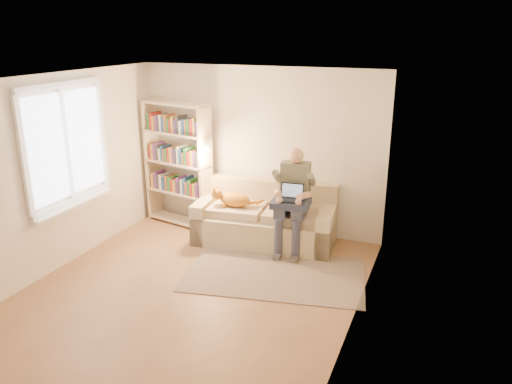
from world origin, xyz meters
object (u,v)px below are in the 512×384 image
at_px(sofa, 266,221).
at_px(person, 293,194).
at_px(cat, 231,199).
at_px(bookshelf, 178,158).
at_px(laptop, 293,196).

distance_m(sofa, person, 0.71).
bearing_deg(person, cat, 178.60).
bearing_deg(bookshelf, person, 4.70).
relative_size(sofa, cat, 3.02).
relative_size(laptop, bookshelf, 0.17).
height_order(cat, laptop, laptop).
relative_size(sofa, laptop, 6.24).
bearing_deg(laptop, bookshelf, 163.26).
xyz_separation_m(person, cat, (-0.96, -0.08, -0.17)).
bearing_deg(sofa, person, -19.29).
bearing_deg(sofa, laptop, -32.07).
bearing_deg(bookshelf, cat, -5.18).
distance_m(sofa, laptop, 0.78).
bearing_deg(cat, laptop, -9.27).
distance_m(laptop, bookshelf, 2.14).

